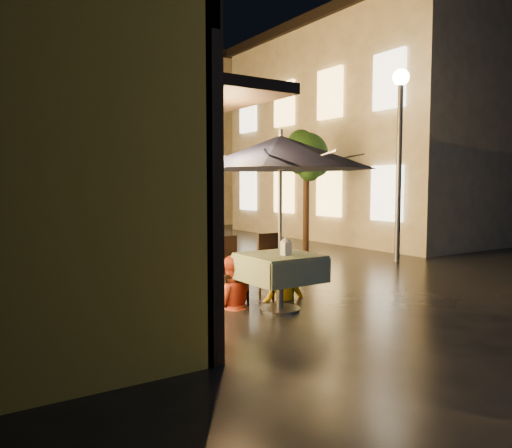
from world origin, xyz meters
TOP-DOWN VIEW (x-y plane):
  - ground at (0.00, 0.00)m, footprint 90.00×90.00m
  - east_building_near at (7.49, 6.50)m, footprint 7.30×9.30m
  - east_building_far at (7.49, 18.00)m, footprint 7.30×10.30m
  - street_tree at (2.41, 4.51)m, footprint 1.43×1.20m
  - streetlamp_near at (3.00, 2.00)m, footprint 0.36×0.36m
  - streetlamp_far at (3.00, 14.00)m, footprint 0.36×0.36m
  - cafe_table at (-1.74, -0.11)m, footprint 0.99×0.99m
  - patio_umbrella at (-1.74, -0.11)m, footprint 2.52×2.52m
  - cafe_chair_left at (-2.14, 0.63)m, footprint 0.42×0.42m
  - cafe_chair_right at (-1.34, 0.63)m, footprint 0.42×0.42m
  - table_lantern at (-1.74, -0.24)m, footprint 0.16×0.16m
  - person_orange at (-2.20, 0.43)m, footprint 0.82×0.73m
  - person_yellow at (-1.29, 0.45)m, footprint 0.91×0.57m
  - bicycle_0 at (-2.20, 3.76)m, footprint 1.87×1.28m
  - bicycle_1 at (-2.50, 4.94)m, footprint 1.52×0.94m
  - bicycle_2 at (-2.24, 6.04)m, footprint 1.67×1.03m
  - bicycle_3 at (-2.79, 6.98)m, footprint 1.72×1.14m
  - bicycle_4 at (-2.49, 7.47)m, footprint 1.90×1.16m

SIDE VIEW (x-z plane):
  - ground at x=0.00m, z-range 0.00..0.00m
  - bicycle_2 at x=-2.24m, z-range 0.00..0.83m
  - bicycle_1 at x=-2.50m, z-range 0.00..0.88m
  - bicycle_0 at x=-2.20m, z-range 0.00..0.93m
  - bicycle_4 at x=-2.49m, z-range 0.00..0.94m
  - bicycle_3 at x=-2.79m, z-range 0.00..1.01m
  - cafe_chair_left at x=-2.14m, z-range 0.05..1.03m
  - cafe_chair_right at x=-1.34m, z-range 0.05..1.03m
  - cafe_table at x=-1.74m, z-range 0.20..0.98m
  - person_yellow at x=-1.29m, z-range 0.00..1.35m
  - person_orange at x=-2.20m, z-range 0.00..1.42m
  - table_lantern at x=-1.74m, z-range 0.79..1.04m
  - patio_umbrella at x=-1.74m, z-range 0.92..3.38m
  - street_tree at x=2.41m, z-range 0.85..4.00m
  - streetlamp_near at x=3.00m, z-range 0.80..5.03m
  - streetlamp_far at x=3.00m, z-range 0.80..5.03m
  - east_building_near at x=7.49m, z-range 0.01..6.81m
  - east_building_far at x=7.49m, z-range 0.01..7.31m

